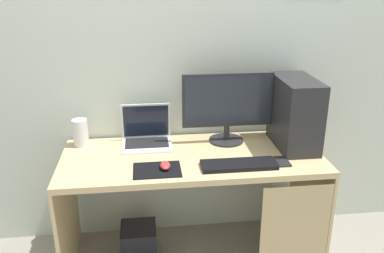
# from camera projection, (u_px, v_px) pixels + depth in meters

# --- Properties ---
(wall_back) EXTENTS (4.00, 0.05, 2.60)m
(wall_back) POSITION_uv_depth(u_px,v_px,m) (185.00, 47.00, 2.57)
(wall_back) COLOR beige
(wall_back) RESTS_ON ground_plane
(desk) EXTENTS (1.54, 0.65, 0.73)m
(desk) POSITION_uv_depth(u_px,v_px,m) (195.00, 177.00, 2.47)
(desk) COLOR tan
(desk) RESTS_ON ground_plane
(pc_tower) EXTENTS (0.22, 0.41, 0.43)m
(pc_tower) POSITION_uv_depth(u_px,v_px,m) (295.00, 113.00, 2.49)
(pc_tower) COLOR #232326
(pc_tower) RESTS_ON desk
(monitor) EXTENTS (0.57, 0.22, 0.44)m
(monitor) POSITION_uv_depth(u_px,v_px,m) (228.00, 107.00, 2.54)
(monitor) COLOR #232326
(monitor) RESTS_ON desk
(laptop) EXTENTS (0.31, 0.25, 0.24)m
(laptop) POSITION_uv_depth(u_px,v_px,m) (147.00, 136.00, 2.57)
(laptop) COLOR white
(laptop) RESTS_ON desk
(speaker) EXTENTS (0.09, 0.09, 0.17)m
(speaker) POSITION_uv_depth(u_px,v_px,m) (80.00, 133.00, 2.53)
(speaker) COLOR silver
(speaker) RESTS_ON desk
(keyboard) EXTENTS (0.42, 0.14, 0.02)m
(keyboard) POSITION_uv_depth(u_px,v_px,m) (239.00, 165.00, 2.28)
(keyboard) COLOR black
(keyboard) RESTS_ON desk
(mousepad) EXTENTS (0.26, 0.20, 0.00)m
(mousepad) POSITION_uv_depth(u_px,v_px,m) (157.00, 170.00, 2.24)
(mousepad) COLOR black
(mousepad) RESTS_ON desk
(mouse_left) EXTENTS (0.06, 0.10, 0.03)m
(mouse_left) POSITION_uv_depth(u_px,v_px,m) (165.00, 165.00, 2.25)
(mouse_left) COLOR #B23333
(mouse_left) RESTS_ON mousepad
(cell_phone) EXTENTS (0.07, 0.13, 0.01)m
(cell_phone) POSITION_uv_depth(u_px,v_px,m) (282.00, 162.00, 2.33)
(cell_phone) COLOR #232326
(cell_phone) RESTS_ON desk
(subwoofer) EXTENTS (0.22, 0.22, 0.22)m
(subwoofer) POSITION_uv_depth(u_px,v_px,m) (139.00, 242.00, 2.64)
(subwoofer) COLOR black
(subwoofer) RESTS_ON ground_plane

